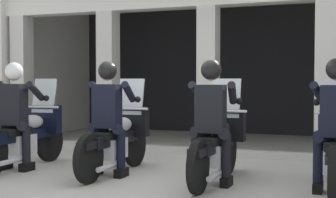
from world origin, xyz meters
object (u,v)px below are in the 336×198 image
at_px(motorcycle_center_left, 118,138).
at_px(motorcycle_center_right, 217,143).
at_px(motorcycle_far_left, 28,134).
at_px(police_officer_center_left, 108,108).
at_px(police_officer_far_left, 15,107).
at_px(police_officer_center_right, 211,111).

xyz_separation_m(motorcycle_center_left, motorcycle_center_right, (1.49, -0.07, 0.00)).
relative_size(motorcycle_far_left, police_officer_center_left, 1.29).
bearing_deg(motorcycle_far_left, police_officer_center_left, 7.68).
height_order(police_officer_far_left, motorcycle_center_right, police_officer_far_left).
bearing_deg(police_officer_far_left, police_officer_center_left, 18.53).
relative_size(motorcycle_center_left, police_officer_center_left, 1.29).
xyz_separation_m(motorcycle_far_left, police_officer_far_left, (-0.00, -0.28, 0.44)).
height_order(police_officer_far_left, police_officer_center_right, same).
xyz_separation_m(motorcycle_far_left, police_officer_center_left, (1.49, -0.20, 0.44)).
height_order(motorcycle_far_left, motorcycle_center_left, same).
distance_m(motorcycle_far_left, motorcycle_center_left, 1.49).
distance_m(police_officer_far_left, police_officer_center_left, 1.49).
bearing_deg(motorcycle_center_left, motorcycle_far_left, -161.22).
bearing_deg(motorcycle_center_left, police_officer_center_left, -74.65).
height_order(police_officer_far_left, police_officer_center_left, same).
relative_size(police_officer_center_left, motorcycle_center_right, 0.78).
height_order(police_officer_center_left, motorcycle_center_right, police_officer_center_left).
bearing_deg(police_officer_center_right, police_officer_center_left, -170.33).
height_order(police_officer_far_left, motorcycle_center_left, police_officer_far_left).
relative_size(police_officer_far_left, motorcycle_center_left, 0.78).
bearing_deg(police_officer_far_left, motorcycle_center_right, 21.09).
relative_size(police_officer_far_left, police_officer_center_right, 1.00).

